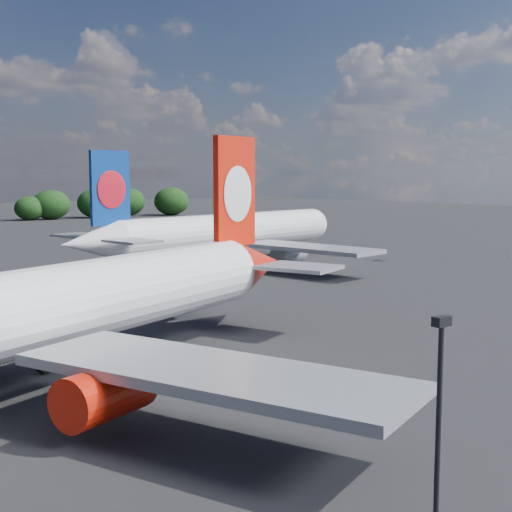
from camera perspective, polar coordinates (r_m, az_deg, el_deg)
qantas_airliner at (r=47.68m, az=-14.47°, el=-3.82°), size 49.39×47.53×16.73m
china_southern_airliner at (r=103.16m, az=-2.95°, el=1.84°), size 50.17×47.91×16.41m
apron_lamp_post at (r=21.71m, az=14.31°, el=-15.55°), size 0.55×0.30×9.61m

